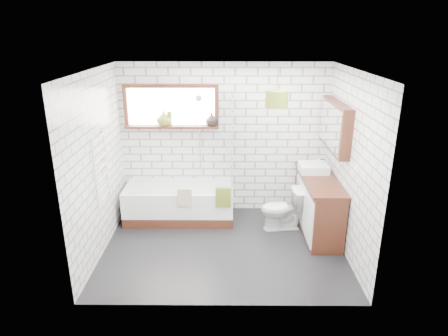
{
  "coord_description": "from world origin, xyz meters",
  "views": [
    {
      "loc": [
        0.04,
        -5.08,
        3.01
      ],
      "look_at": [
        0.01,
        0.25,
        1.12
      ],
      "focal_mm": 32.0,
      "sensor_mm": 36.0,
      "label": 1
    }
  ],
  "objects_px": {
    "bathtub": "(180,202)",
    "vanity": "(318,204)",
    "basin": "(313,168)",
    "toilet": "(282,209)",
    "pendant": "(277,99)"
  },
  "relations": [
    {
      "from": "bathtub",
      "to": "basin",
      "type": "relative_size",
      "value": 4.04
    },
    {
      "from": "basin",
      "to": "vanity",
      "type": "bearing_deg",
      "value": -76.54
    },
    {
      "from": "vanity",
      "to": "basin",
      "type": "xyz_separation_m",
      "value": [
        -0.06,
        0.25,
        0.5
      ]
    },
    {
      "from": "bathtub",
      "to": "pendant",
      "type": "distance_m",
      "value": 2.41
    },
    {
      "from": "vanity",
      "to": "pendant",
      "type": "height_order",
      "value": "pendant"
    },
    {
      "from": "basin",
      "to": "toilet",
      "type": "xyz_separation_m",
      "value": [
        -0.49,
        -0.21,
        -0.61
      ]
    },
    {
      "from": "pendant",
      "to": "toilet",
      "type": "bearing_deg",
      "value": 57.31
    },
    {
      "from": "bathtub",
      "to": "vanity",
      "type": "relative_size",
      "value": 1.14
    },
    {
      "from": "bathtub",
      "to": "basin",
      "type": "bearing_deg",
      "value": -3.73
    },
    {
      "from": "vanity",
      "to": "basin",
      "type": "bearing_deg",
      "value": 103.46
    },
    {
      "from": "basin",
      "to": "pendant",
      "type": "bearing_deg",
      "value": -143.01
    },
    {
      "from": "pendant",
      "to": "bathtub",
      "type": "bearing_deg",
      "value": 155.65
    },
    {
      "from": "vanity",
      "to": "basin",
      "type": "height_order",
      "value": "basin"
    },
    {
      "from": "basin",
      "to": "pendant",
      "type": "height_order",
      "value": "pendant"
    },
    {
      "from": "basin",
      "to": "bathtub",
      "type": "bearing_deg",
      "value": 176.27
    }
  ]
}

